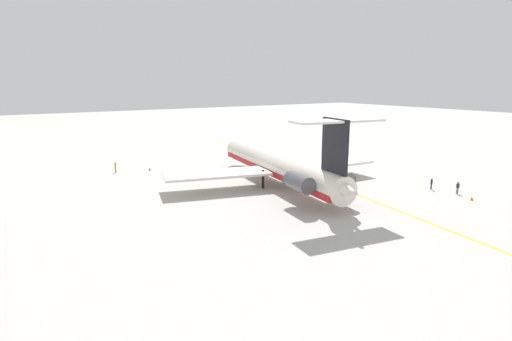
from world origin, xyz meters
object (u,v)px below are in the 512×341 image
object	(u,v)px
ground_crew_near_nose	(458,186)
safety_cone_nose	(472,198)
main_jetliner	(281,166)
ground_crew_near_tail	(115,166)
ground_crew_portside	(432,182)
safety_cone_wingtip	(150,169)
safety_cone_tail	(290,157)

from	to	relation	value
ground_crew_near_nose	safety_cone_nose	xyz separation A→B (m)	(-3.04, 1.44, -0.87)
main_jetliner	ground_crew_near_tail	size ratio (longest dim) A/B	21.97
ground_crew_portside	safety_cone_wingtip	bearing A→B (deg)	150.02
main_jetliner	safety_cone_nose	bearing A→B (deg)	-130.90
main_jetliner	safety_cone_nose	xyz separation A→B (m)	(-20.73, -17.52, -2.93)
ground_crew_near_nose	safety_cone_wingtip	size ratio (longest dim) A/B	3.29
ground_crew_portside	safety_cone_nose	bearing A→B (deg)	-74.73
ground_crew_near_nose	safety_cone_tail	world-z (taller)	ground_crew_near_nose
safety_cone_tail	safety_cone_wingtip	bearing A→B (deg)	81.84
ground_crew_near_nose	safety_cone_nose	bearing A→B (deg)	-166.43
safety_cone_nose	safety_cone_wingtip	distance (m)	53.01
ground_crew_near_nose	main_jetliner	bearing A→B (deg)	85.91
main_jetliner	safety_cone_nose	world-z (taller)	main_jetliner
main_jetliner	ground_crew_near_nose	bearing A→B (deg)	-124.12
ground_crew_near_nose	ground_crew_portside	bearing A→B (deg)	53.87
safety_cone_nose	safety_cone_tail	world-z (taller)	same
main_jetliner	safety_cone_wingtip	world-z (taller)	main_jetliner
main_jetliner	safety_cone_tail	world-z (taller)	main_jetliner
ground_crew_near_tail	safety_cone_nose	distance (m)	57.83
ground_crew_portside	main_jetliner	bearing A→B (deg)	161.30
main_jetliner	ground_crew_portside	xyz separation A→B (m)	(-14.07, -17.99, -2.08)
safety_cone_wingtip	main_jetliner	bearing A→B (deg)	-149.19
ground_crew_near_nose	ground_crew_portside	size ratio (longest dim) A/B	1.02
main_jetliner	safety_cone_wingtip	distance (m)	26.21
ground_crew_near_nose	ground_crew_near_tail	world-z (taller)	ground_crew_near_tail
safety_cone_tail	safety_cone_nose	bearing A→B (deg)	-177.36
ground_crew_near_nose	safety_cone_tail	xyz separation A→B (m)	(35.90, 3.23, -0.87)
ground_crew_portside	safety_cone_wingtip	distance (m)	48.07
ground_crew_near_nose	ground_crew_near_tail	size ratio (longest dim) A/B	0.99
safety_cone_tail	ground_crew_near_tail	bearing A→B (deg)	80.44
ground_crew_portside	safety_cone_tail	size ratio (longest dim) A/B	3.23
ground_crew_near_nose	safety_cone_wingtip	bearing A→B (deg)	77.81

